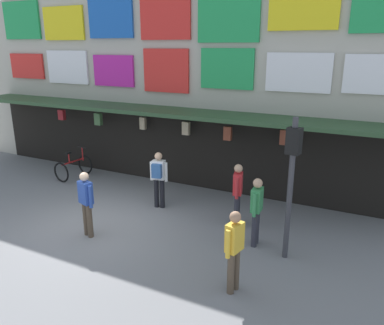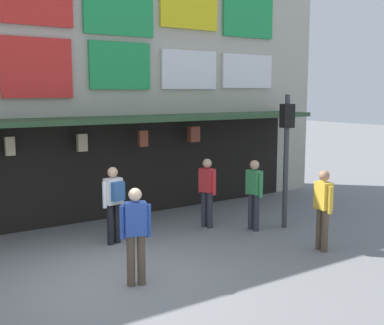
{
  "view_description": "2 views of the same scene",
  "coord_description": "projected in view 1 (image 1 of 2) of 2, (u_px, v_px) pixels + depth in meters",
  "views": [
    {
      "loc": [
        6.4,
        -6.97,
        4.57
      ],
      "look_at": [
        1.98,
        1.88,
        1.54
      ],
      "focal_mm": 35.64,
      "sensor_mm": 36.0,
      "label": 1
    },
    {
      "loc": [
        -3.43,
        -7.49,
        3.24
      ],
      "look_at": [
        2.65,
        1.51,
        1.68
      ],
      "focal_mm": 45.66,
      "sensor_mm": 36.0,
      "label": 2
    }
  ],
  "objects": [
    {
      "name": "pedestrian_in_red",
      "position": [
        86.0,
        201.0,
        9.32
      ],
      "size": [
        0.51,
        0.32,
        1.68
      ],
      "color": "brown",
      "rests_on": "ground"
    },
    {
      "name": "bicycle_parked",
      "position": [
        74.0,
        167.0,
        13.69
      ],
      "size": [
        0.82,
        1.22,
        1.05
      ],
      "color": "black",
      "rests_on": "ground"
    },
    {
      "name": "pedestrian_in_yellow",
      "position": [
        159.0,
        176.0,
        10.98
      ],
      "size": [
        0.52,
        0.41,
        1.68
      ],
      "color": "black",
      "rests_on": "ground"
    },
    {
      "name": "traffic_light_far",
      "position": [
        292.0,
        167.0,
        8.01
      ],
      "size": [
        0.32,
        0.35,
        3.2
      ],
      "color": "#38383D",
      "rests_on": "ground"
    },
    {
      "name": "shopfront",
      "position": [
        175.0,
        65.0,
        12.78
      ],
      "size": [
        18.0,
        2.6,
        8.0
      ],
      "color": "#B2AD9E",
      "rests_on": "ground"
    },
    {
      "name": "pedestrian_in_black",
      "position": [
        256.0,
        208.0,
        8.88
      ],
      "size": [
        0.24,
        0.53,
        1.68
      ],
      "color": "#2D2D38",
      "rests_on": "ground"
    },
    {
      "name": "pedestrian_in_green",
      "position": [
        238.0,
        191.0,
        9.92
      ],
      "size": [
        0.3,
        0.52,
        1.68
      ],
      "color": "#2D2D38",
      "rests_on": "ground"
    },
    {
      "name": "pedestrian_in_purple",
      "position": [
        234.0,
        247.0,
        7.16
      ],
      "size": [
        0.29,
        0.52,
        1.68
      ],
      "color": "brown",
      "rests_on": "ground"
    },
    {
      "name": "ground_plane",
      "position": [
        93.0,
        227.0,
        10.03
      ],
      "size": [
        80.0,
        80.0,
        0.0
      ],
      "primitive_type": "plane",
      "color": "slate"
    }
  ]
}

